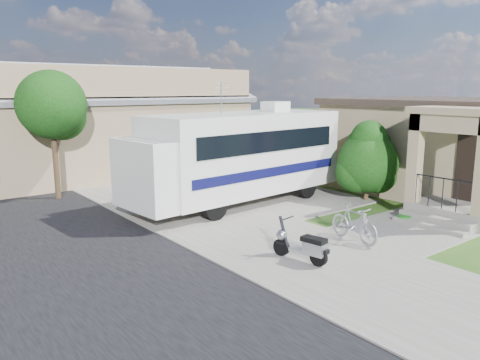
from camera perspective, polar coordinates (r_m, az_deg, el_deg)
ground at (r=12.53m, az=8.92°, el=-7.32°), size 120.00×120.00×0.00m
sidewalk_slab at (r=20.05m, az=-14.42°, el=-0.47°), size 4.00×80.00×0.06m
driveway_slab at (r=16.68m, az=1.21°, el=-2.44°), size 7.00×6.00×0.05m
walk_slab at (r=14.25m, az=20.26°, el=-5.52°), size 4.00×3.00×0.05m
house at (r=20.13m, az=23.69°, el=4.03°), size 9.47×7.80×3.54m
warehouse at (r=23.80m, az=-16.29°, el=5.98°), size 12.50×8.40×5.04m
street_tree_a at (r=17.88m, az=-21.70°, el=8.14°), size 2.44×2.40×4.58m
motorhome at (r=15.86m, az=-0.28°, el=3.20°), size 8.14×3.15×4.08m
shrub at (r=17.06m, az=15.25°, el=2.38°), size 2.32×2.22×2.85m
scooter at (r=10.76m, az=7.75°, el=-7.95°), size 0.60×1.46×0.96m
bicycle at (r=12.40m, az=13.72°, el=-5.38°), size 0.61×1.63×0.96m
garden_hose at (r=14.83m, az=19.39°, el=-4.57°), size 0.39×0.39×0.17m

